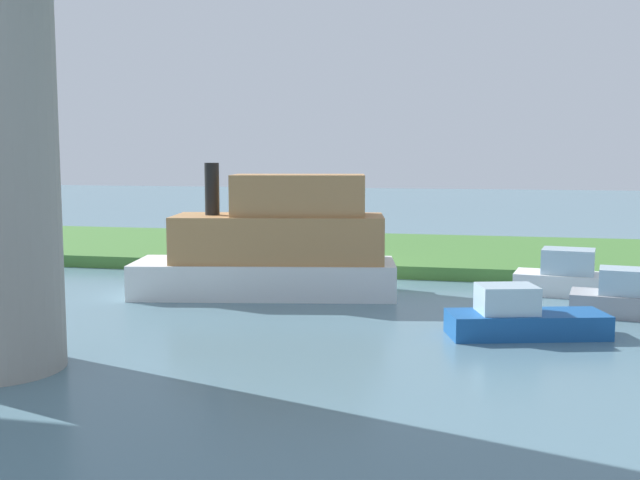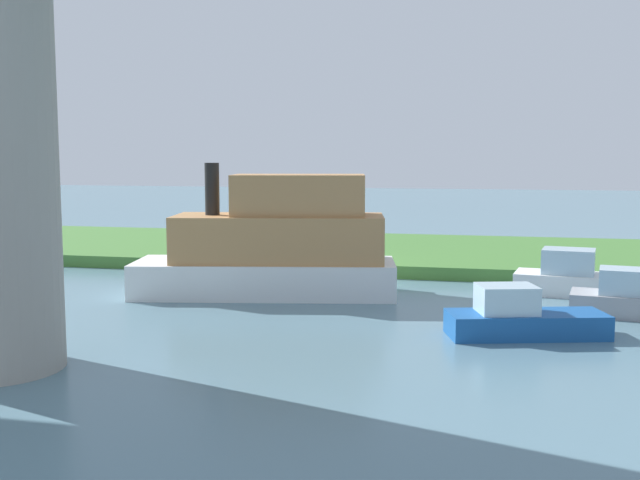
% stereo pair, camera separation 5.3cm
% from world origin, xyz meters
% --- Properties ---
extents(ground_plane, '(160.00, 160.00, 0.00)m').
position_xyz_m(ground_plane, '(0.00, 0.00, 0.00)').
color(ground_plane, slate).
extents(grassy_bank, '(80.00, 12.00, 0.50)m').
position_xyz_m(grassy_bank, '(0.00, -6.00, 0.25)').
color(grassy_bank, '#427533').
rests_on(grassy_bank, ground).
extents(person_on_bank, '(0.50, 0.50, 1.39)m').
position_xyz_m(person_on_bank, '(5.89, -2.57, 1.20)').
color(person_on_bank, '#2D334C').
rests_on(person_on_bank, grassy_bank).
extents(mooring_post, '(0.20, 0.20, 0.71)m').
position_xyz_m(mooring_post, '(3.76, -1.15, 0.86)').
color(mooring_post, brown).
rests_on(mooring_post, grassy_bank).
extents(skiff_small, '(9.09, 4.50, 4.45)m').
position_xyz_m(skiff_small, '(0.44, 4.22, 1.65)').
color(skiff_small, white).
rests_on(skiff_small, ground).
extents(pontoon_yellow, '(4.30, 2.51, 1.35)m').
position_xyz_m(pontoon_yellow, '(-7.51, 8.40, 0.48)').
color(pontoon_yellow, '#195199').
rests_on(pontoon_yellow, ground).
extents(riverboat_paddlewheel, '(4.87, 2.32, 1.56)m').
position_xyz_m(riverboat_paddlewheel, '(-9.69, 1.98, 0.56)').
color(riverboat_paddlewheel, white).
rests_on(riverboat_paddlewheel, ground).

